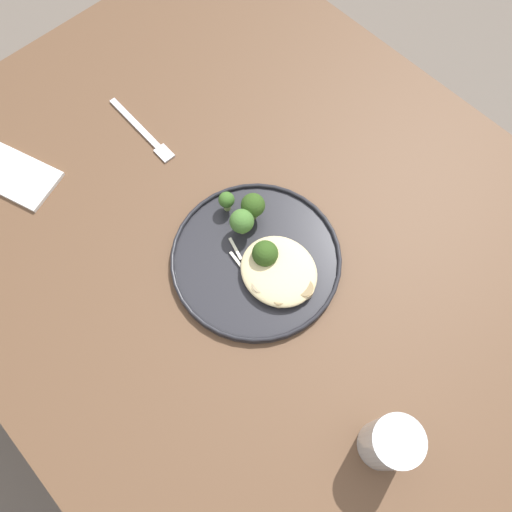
{
  "coord_description": "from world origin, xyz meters",
  "views": [
    {
      "loc": [
        0.23,
        -0.27,
        1.54
      ],
      "look_at": [
        -0.01,
        -0.04,
        0.76
      ],
      "focal_mm": 35.56,
      "sensor_mm": 36.0,
      "label": 1
    }
  ],
  "objects_px": {
    "broccoli_floret_center_pile": "(242,222)",
    "broccoli_floret_small_sprig": "(264,253)",
    "seared_scallop_right_edge": "(273,265)",
    "seared_scallop_front_small": "(304,289)",
    "broccoli_floret_left_leaning": "(253,206)",
    "seared_scallop_tilted_round": "(261,286)",
    "folded_napkin": "(16,176)",
    "dinner_fork": "(143,131)",
    "seared_scallop_half_hidden": "(279,300)",
    "seared_scallop_on_noodles": "(285,247)",
    "seared_scallop_large_seared": "(287,283)",
    "broccoli_floret_rear_charred": "(227,200)",
    "dinner_plate": "(256,259)",
    "water_glass": "(389,443)"
  },
  "relations": [
    {
      "from": "seared_scallop_front_small",
      "to": "broccoli_floret_left_leaning",
      "type": "relative_size",
      "value": 0.54
    },
    {
      "from": "seared_scallop_half_hidden",
      "to": "broccoli_floret_small_sprig",
      "type": "height_order",
      "value": "broccoli_floret_small_sprig"
    },
    {
      "from": "seared_scallop_tilted_round",
      "to": "broccoli_floret_center_pile",
      "type": "bearing_deg",
      "value": 153.3
    },
    {
      "from": "broccoli_floret_rear_charred",
      "to": "dinner_fork",
      "type": "relative_size",
      "value": 0.23
    },
    {
      "from": "seared_scallop_on_noodles",
      "to": "dinner_fork",
      "type": "bearing_deg",
      "value": -176.27
    },
    {
      "from": "seared_scallop_large_seared",
      "to": "seared_scallop_half_hidden",
      "type": "height_order",
      "value": "same"
    },
    {
      "from": "broccoli_floret_rear_charred",
      "to": "folded_napkin",
      "type": "height_order",
      "value": "broccoli_floret_rear_charred"
    },
    {
      "from": "seared_scallop_on_noodles",
      "to": "broccoli_floret_small_sprig",
      "type": "relative_size",
      "value": 0.44
    },
    {
      "from": "seared_scallop_half_hidden",
      "to": "seared_scallop_right_edge",
      "type": "bearing_deg",
      "value": 144.57
    },
    {
      "from": "broccoli_floret_center_pile",
      "to": "broccoli_floret_small_sprig",
      "type": "xyz_separation_m",
      "value": [
        0.07,
        -0.01,
        -0.01
      ]
    },
    {
      "from": "seared_scallop_front_small",
      "to": "seared_scallop_half_hidden",
      "type": "relative_size",
      "value": 1.38
    },
    {
      "from": "seared_scallop_half_hidden",
      "to": "seared_scallop_on_noodles",
      "type": "height_order",
      "value": "seared_scallop_half_hidden"
    },
    {
      "from": "seared_scallop_half_hidden",
      "to": "seared_scallop_on_noodles",
      "type": "distance_m",
      "value": 0.1
    },
    {
      "from": "seared_scallop_half_hidden",
      "to": "broccoli_floret_small_sprig",
      "type": "bearing_deg",
      "value": 154.37
    },
    {
      "from": "dinner_plate",
      "to": "broccoli_floret_small_sprig",
      "type": "relative_size",
      "value": 5.36
    },
    {
      "from": "seared_scallop_tilted_round",
      "to": "broccoli_floret_small_sprig",
      "type": "bearing_deg",
      "value": 129.88
    },
    {
      "from": "seared_scallop_tilted_round",
      "to": "broccoli_floret_left_leaning",
      "type": "relative_size",
      "value": 0.53
    },
    {
      "from": "broccoli_floret_left_leaning",
      "to": "dinner_fork",
      "type": "xyz_separation_m",
      "value": [
        -0.28,
        -0.03,
        -0.04
      ]
    },
    {
      "from": "seared_scallop_on_noodles",
      "to": "dinner_plate",
      "type": "bearing_deg",
      "value": -114.03
    },
    {
      "from": "broccoli_floret_center_pile",
      "to": "broccoli_floret_small_sprig",
      "type": "bearing_deg",
      "value": -8.82
    },
    {
      "from": "seared_scallop_large_seared",
      "to": "broccoli_floret_rear_charred",
      "type": "distance_m",
      "value": 0.18
    },
    {
      "from": "dinner_plate",
      "to": "dinner_fork",
      "type": "distance_m",
      "value": 0.34
    },
    {
      "from": "seared_scallop_right_edge",
      "to": "seared_scallop_half_hidden",
      "type": "height_order",
      "value": "seared_scallop_half_hidden"
    },
    {
      "from": "broccoli_floret_left_leaning",
      "to": "broccoli_floret_center_pile",
      "type": "distance_m",
      "value": 0.03
    },
    {
      "from": "water_glass",
      "to": "folded_napkin",
      "type": "bearing_deg",
      "value": -169.63
    },
    {
      "from": "dinner_plate",
      "to": "seared_scallop_large_seared",
      "type": "xyz_separation_m",
      "value": [
        0.07,
        0.0,
        0.01
      ]
    },
    {
      "from": "seared_scallop_tilted_round",
      "to": "folded_napkin",
      "type": "xyz_separation_m",
      "value": [
        -0.47,
        -0.18,
        -0.02
      ]
    },
    {
      "from": "broccoli_floret_center_pile",
      "to": "seared_scallop_right_edge",
      "type": "bearing_deg",
      "value": -5.51
    },
    {
      "from": "dinner_plate",
      "to": "seared_scallop_large_seared",
      "type": "distance_m",
      "value": 0.07
    },
    {
      "from": "seared_scallop_tilted_round",
      "to": "seared_scallop_half_hidden",
      "type": "relative_size",
      "value": 1.34
    },
    {
      "from": "seared_scallop_right_edge",
      "to": "seared_scallop_tilted_round",
      "type": "relative_size",
      "value": 1.11
    },
    {
      "from": "folded_napkin",
      "to": "seared_scallop_half_hidden",
      "type": "bearing_deg",
      "value": 19.79
    },
    {
      "from": "seared_scallop_large_seared",
      "to": "dinner_fork",
      "type": "xyz_separation_m",
      "value": [
        -0.41,
        0.02,
        -0.02
      ]
    },
    {
      "from": "seared_scallop_front_small",
      "to": "seared_scallop_large_seared",
      "type": "bearing_deg",
      "value": -156.09
    },
    {
      "from": "seared_scallop_large_seared",
      "to": "seared_scallop_right_edge",
      "type": "bearing_deg",
      "value": 172.52
    },
    {
      "from": "seared_scallop_large_seared",
      "to": "seared_scallop_right_edge",
      "type": "xyz_separation_m",
      "value": [
        -0.04,
        0.01,
        -0.0
      ]
    },
    {
      "from": "seared_scallop_half_hidden",
      "to": "seared_scallop_on_noodles",
      "type": "relative_size",
      "value": 1.0
    },
    {
      "from": "dinner_fork",
      "to": "seared_scallop_front_small",
      "type": "bearing_deg",
      "value": -1.07
    },
    {
      "from": "broccoli_floret_center_pile",
      "to": "broccoli_floret_small_sprig",
      "type": "distance_m",
      "value": 0.07
    },
    {
      "from": "dinner_plate",
      "to": "broccoli_floret_rear_charred",
      "type": "relative_size",
      "value": 6.63
    },
    {
      "from": "seared_scallop_tilted_round",
      "to": "broccoli_floret_center_pile",
      "type": "distance_m",
      "value": 0.11
    },
    {
      "from": "broccoli_floret_center_pile",
      "to": "folded_napkin",
      "type": "distance_m",
      "value": 0.43
    },
    {
      "from": "seared_scallop_right_edge",
      "to": "seared_scallop_front_small",
      "type": "relative_size",
      "value": 1.08
    },
    {
      "from": "folded_napkin",
      "to": "dinner_fork",
      "type": "bearing_deg",
      "value": 71.37
    },
    {
      "from": "broccoli_floret_center_pile",
      "to": "broccoli_floret_rear_charred",
      "type": "height_order",
      "value": "broccoli_floret_center_pile"
    },
    {
      "from": "seared_scallop_large_seared",
      "to": "seared_scallop_tilted_round",
      "type": "distance_m",
      "value": 0.04
    },
    {
      "from": "broccoli_floret_small_sprig",
      "to": "dinner_fork",
      "type": "relative_size",
      "value": 0.29
    },
    {
      "from": "seared_scallop_tilted_round",
      "to": "dinner_fork",
      "type": "bearing_deg",
      "value": 171.77
    },
    {
      "from": "broccoli_floret_rear_charred",
      "to": "seared_scallop_tilted_round",
      "type": "bearing_deg",
      "value": -22.08
    },
    {
      "from": "seared_scallop_half_hidden",
      "to": "broccoli_floret_small_sprig",
      "type": "xyz_separation_m",
      "value": [
        -0.07,
        0.03,
        0.02
      ]
    }
  ]
}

